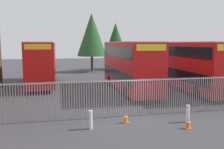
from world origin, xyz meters
TOP-DOWN VIEW (x-y plane):
  - ground_plane at (0.00, 8.00)m, footprint 100.00×100.00m
  - palisade_fence at (-0.65, 0.00)m, footprint 16.61×0.14m
  - double_decker_bus_near_gate at (2.35, 7.62)m, footprint 2.54×10.81m
  - double_decker_bus_behind_fence_left at (7.70, 6.59)m, footprint 2.54×10.81m
  - double_decker_bus_behind_fence_right at (-5.43, 12.70)m, footprint 2.54×10.81m
  - bollard_near_left at (-2.32, -1.69)m, footprint 0.20×0.20m
  - bollard_center_front at (3.00, -1.70)m, footprint 0.20×0.20m
  - traffic_cone_by_gate at (2.50, -2.66)m, footprint 0.34×0.34m
  - traffic_cone_mid_forecourt at (-0.35, -1.14)m, footprint 0.34×0.34m
  - tree_tall_back at (5.43, 26.48)m, footprint 3.96×3.96m
  - tree_short_side at (1.10, 23.57)m, footprint 4.46×4.46m

SIDE VIEW (x-z plane):
  - ground_plane at x=0.00m, z-range 0.00..0.00m
  - traffic_cone_by_gate at x=2.50m, z-range -0.01..0.58m
  - traffic_cone_mid_forecourt at x=-0.35m, z-range -0.01..0.58m
  - bollard_near_left at x=-2.32m, z-range 0.00..0.95m
  - bollard_center_front at x=3.00m, z-range 0.00..0.95m
  - palisade_fence at x=-0.65m, z-range 0.00..2.35m
  - double_decker_bus_near_gate at x=2.35m, z-range 0.21..4.63m
  - double_decker_bus_behind_fence_left at x=7.70m, z-range 0.21..4.63m
  - double_decker_bus_behind_fence_right at x=-5.43m, z-range 0.21..4.63m
  - tree_tall_back at x=5.43m, z-range 0.96..8.56m
  - tree_short_side at x=1.10m, z-range 1.18..9.94m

